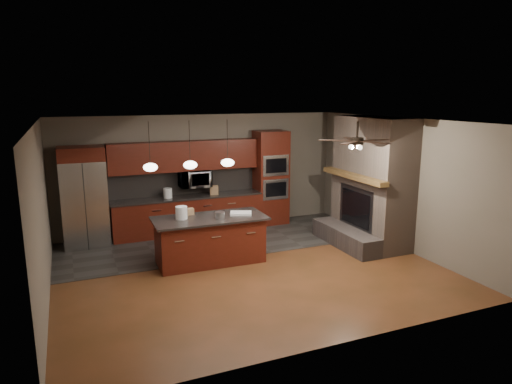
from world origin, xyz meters
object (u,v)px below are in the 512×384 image
white_bucket (181,213)px  oven_tower (271,178)px  paint_can (220,215)px  counter_box (214,190)px  microwave (195,179)px  counter_bucket (168,193)px  paint_tray (241,213)px  refrigerator (84,197)px  kitchen_island (210,240)px  cardboard_box (189,212)px

white_bucket → oven_tower: bearing=35.4°
paint_can → counter_box: counter_box is taller
oven_tower → white_bucket: size_ratio=9.69×
microwave → paint_can: 2.31m
microwave → paint_can: size_ratio=3.98×
counter_bucket → white_bucket: bearing=-94.6°
paint_tray → counter_box: 2.07m
oven_tower → counter_bucket: oven_tower is taller
paint_tray → counter_box: counter_box is taller
paint_tray → counter_box: bearing=109.3°
white_bucket → counter_bucket: size_ratio=1.08×
microwave → refrigerator: (-2.50, -0.13, -0.20)m
oven_tower → refrigerator: (-4.48, -0.07, -0.10)m
paint_can → counter_box: 2.26m
kitchen_island → paint_tray: paint_tray is taller
oven_tower → counter_box: (-1.53, -0.04, -0.18)m
paint_can → paint_tray: size_ratio=0.44×
counter_bucket → paint_can: bearing=-76.4°
refrigerator → white_bucket: refrigerator is taller
white_bucket → microwave: bearing=68.0°
microwave → white_bucket: 2.23m
oven_tower → counter_box: oven_tower is taller
microwave → kitchen_island: (-0.30, -2.15, -0.84)m
paint_can → cardboard_box: size_ratio=0.95×
refrigerator → cardboard_box: bearing=-41.4°
cardboard_box → counter_box: (1.07, 1.69, 0.03)m
white_bucket → paint_tray: 1.19m
counter_bucket → refrigerator: bearing=-177.5°
oven_tower → refrigerator: oven_tower is taller
white_bucket → paint_can: size_ratio=1.34×
oven_tower → counter_bucket: size_ratio=10.47×
white_bucket → counter_bucket: white_bucket is taller
white_bucket → counter_box: white_bucket is taller
refrigerator → counter_bucket: 1.84m
kitchen_island → cardboard_box: 0.71m
paint_can → counter_bucket: size_ratio=0.81×
counter_box → oven_tower: bearing=15.3°
paint_can → paint_tray: (0.48, 0.11, -0.04)m
paint_can → cardboard_box: (-0.49, 0.49, 0.00)m
kitchen_island → counter_bucket: counter_bucket is taller
cardboard_box → refrigerator: bearing=140.3°
oven_tower → paint_can: bearing=-133.4°
paint_tray → cardboard_box: size_ratio=2.18×
oven_tower → white_bucket: oven_tower is taller
refrigerator → paint_can: refrigerator is taller
paint_can → counter_bucket: bearing=103.6°
counter_box → white_bucket: bearing=-109.5°
oven_tower → paint_tray: size_ratio=5.65×
paint_can → paint_tray: 0.49m
cardboard_box → counter_box: size_ratio=0.90×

